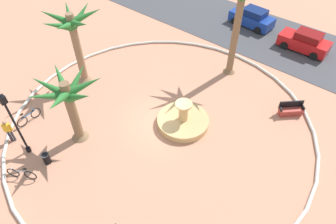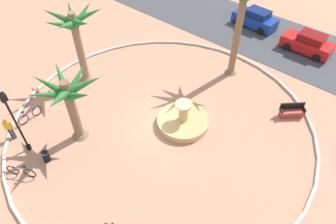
{
  "view_description": "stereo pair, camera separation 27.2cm",
  "coord_description": "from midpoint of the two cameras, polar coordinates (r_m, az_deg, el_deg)",
  "views": [
    {
      "loc": [
        8.77,
        -9.97,
        14.2
      ],
      "look_at": [
        0.33,
        0.24,
        1.0
      ],
      "focal_mm": 32.27,
      "sensor_mm": 36.0,
      "label": 1
    },
    {
      "loc": [
        8.98,
        -9.79,
        14.2
      ],
      "look_at": [
        0.33,
        0.24,
        1.0
      ],
      "focal_mm": 32.27,
      "sensor_mm": 36.0,
      "label": 2
    }
  ],
  "objects": [
    {
      "name": "parked_car_leftmost",
      "position": [
        29.99,
        15.34,
        16.77
      ],
      "size": [
        4.09,
        2.1,
        1.67
      ],
      "color": "navy",
      "rests_on": "ground"
    },
    {
      "name": "bicycle_red_frame",
      "position": [
        18.41,
        -26.29,
        -10.42
      ],
      "size": [
        1.52,
        0.91,
        0.94
      ],
      "color": "black",
      "rests_on": "ground"
    },
    {
      "name": "parked_car_second",
      "position": [
        27.82,
        24.14,
        12.03
      ],
      "size": [
        4.01,
        1.94,
        1.67
      ],
      "color": "red",
      "rests_on": "ground"
    },
    {
      "name": "fountain",
      "position": [
        19.19,
        2.44,
        -1.66
      ],
      "size": [
        3.29,
        3.29,
        1.78
      ],
      "color": "tan",
      "rests_on": "ground"
    },
    {
      "name": "plaza_curb",
      "position": [
        19.37,
        -1.61,
        -1.83
      ],
      "size": [
        19.22,
        19.22,
        0.2
      ],
      "primitive_type": "torus",
      "color": "silver",
      "rests_on": "ground"
    },
    {
      "name": "person_cyclist_helmet",
      "position": [
        20.16,
        -28.29,
        -3.03
      ],
      "size": [
        0.39,
        0.41,
        1.66
      ],
      "color": "#33333D",
      "rests_on": "ground"
    },
    {
      "name": "palm_tree_near_fountain",
      "position": [
        21.07,
        13.26,
        19.62
      ],
      "size": [
        4.29,
        4.29,
        7.23
      ],
      "color": "brown",
      "rests_on": "ground"
    },
    {
      "name": "ground_plane",
      "position": [
        19.44,
        -1.6,
        -2.04
      ],
      "size": [
        80.0,
        80.0,
        0.0
      ],
      "primitive_type": "plane",
      "color": "tan"
    },
    {
      "name": "palm_tree_mid_plaza",
      "position": [
        17.28,
        -18.78,
        2.45
      ],
      "size": [
        3.94,
        3.92,
        4.51
      ],
      "color": "brown",
      "rests_on": "ground"
    },
    {
      "name": "bicycle_by_lamppost",
      "position": [
        21.25,
        -25.11,
        -0.89
      ],
      "size": [
        0.44,
        1.72,
        0.94
      ],
      "color": "black",
      "rests_on": "ground"
    },
    {
      "name": "palm_tree_by_curb",
      "position": [
        21.38,
        -17.8,
        14.24
      ],
      "size": [
        4.0,
        3.96,
        5.53
      ],
      "color": "#8E6B4C",
      "rests_on": "ground"
    },
    {
      "name": "lamppost",
      "position": [
        18.01,
        -27.59,
        -1.42
      ],
      "size": [
        0.32,
        0.32,
        4.48
      ],
      "color": "black",
      "rests_on": "ground"
    },
    {
      "name": "bench_east",
      "position": [
        21.25,
        21.81,
        0.29
      ],
      "size": [
        1.49,
        1.48,
        1.0
      ],
      "color": "#B73D33",
      "rests_on": "ground"
    },
    {
      "name": "street_asphalt",
      "position": [
        29.16,
        17.21,
        13.77
      ],
      "size": [
        48.0,
        8.0,
        0.03
      ],
      "primitive_type": "cube",
      "color": "#424247",
      "rests_on": "ground"
    },
    {
      "name": "trash_bin",
      "position": [
        18.53,
        -22.41,
        -8.06
      ],
      "size": [
        0.46,
        0.46,
        0.73
      ],
      "color": "black",
      "rests_on": "ground"
    }
  ]
}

